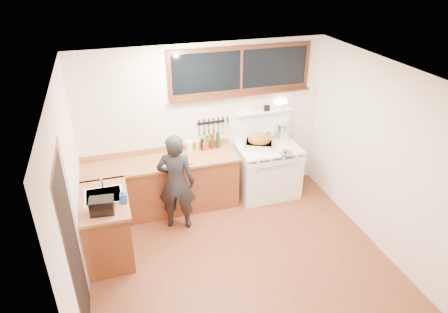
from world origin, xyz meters
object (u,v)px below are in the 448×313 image
object	(u,v)px
vintage_stove	(267,170)
cutting_board	(180,160)
man	(176,182)
roast_turkey	(259,142)

from	to	relation	value
vintage_stove	cutting_board	world-z (taller)	vintage_stove
man	cutting_board	distance (m)	0.40
man	cutting_board	bearing A→B (deg)	68.14
vintage_stove	roast_turkey	size ratio (longest dim) A/B	2.79
man	roast_turkey	xyz separation A→B (m)	(1.50, 0.49, 0.23)
vintage_stove	cutting_board	bearing A→B (deg)	-175.50
cutting_board	roast_turkey	size ratio (longest dim) A/B	0.68
roast_turkey	vintage_stove	bearing A→B (deg)	-13.55
man	cutting_board	world-z (taller)	man
vintage_stove	man	distance (m)	1.74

